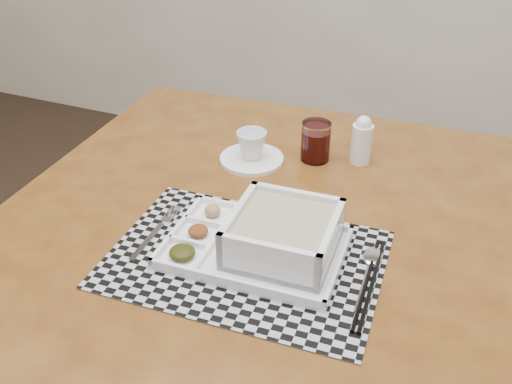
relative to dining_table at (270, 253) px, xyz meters
The scene contains 10 objects.
dining_table is the anchor object (origin of this frame).
placemat 0.16m from the dining_table, 88.55° to the right, with size 0.49×0.34×0.00m, color #A6A6AE.
serving_tray 0.16m from the dining_table, 65.82° to the right, with size 0.33×0.24×0.09m.
fork 0.24m from the dining_table, 146.51° to the right, with size 0.03×0.19×0.00m.
spoon 0.24m from the dining_table, 14.26° to the right, with size 0.04×0.18×0.01m.
chopsticks 0.27m from the dining_table, 27.30° to the right, with size 0.03×0.24×0.01m.
saucer 0.26m from the dining_table, 122.11° to the left, with size 0.15×0.15×0.01m, color white.
cup 0.27m from the dining_table, 122.11° to the left, with size 0.07×0.07×0.07m, color white.
juice_glass 0.30m from the dining_table, 88.93° to the left, with size 0.07×0.07×0.09m.
creamer_bottle 0.35m from the dining_table, 70.42° to the left, with size 0.05×0.05×0.12m.
Camera 1 is at (0.82, -0.11, 1.48)m, focal length 40.00 mm.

